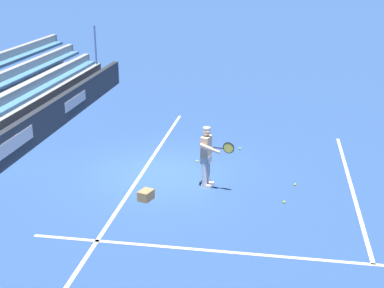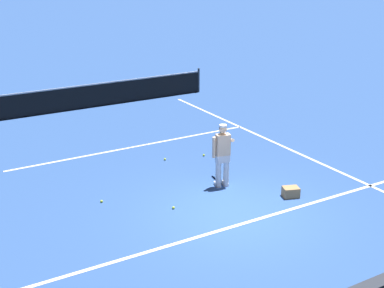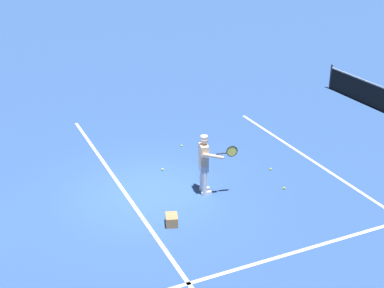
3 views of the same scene
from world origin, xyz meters
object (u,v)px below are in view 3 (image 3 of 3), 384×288
tennis_ball_far_right (182,146)px  tennis_ball_on_baseline (163,169)px  ball_box_cardboard (172,220)px  tennis_ball_far_left (284,188)px  tennis_player (205,164)px  tennis_ball_stray_back (271,169)px

tennis_ball_far_right → tennis_ball_on_baseline: size_ratio=1.00×
ball_box_cardboard → tennis_ball_on_baseline: bearing=162.6°
tennis_ball_far_left → ball_box_cardboard: bearing=-84.0°
tennis_player → tennis_ball_on_baseline: (-1.77, -0.55, -0.86)m
tennis_ball_far_left → tennis_ball_stray_back: 1.22m
ball_box_cardboard → tennis_player: bearing=127.9°
tennis_player → tennis_ball_far_right: bearing=167.9°
ball_box_cardboard → tennis_ball_far_right: bearing=153.5°
ball_box_cardboard → tennis_ball_stray_back: (-1.56, 3.89, -0.10)m
tennis_player → ball_box_cardboard: 1.99m
tennis_ball_far_left → tennis_ball_far_right: size_ratio=1.00×
tennis_player → tennis_ball_far_right: 3.32m
tennis_ball_on_baseline → tennis_ball_stray_back: bearing=65.8°
tennis_ball_far_right → tennis_ball_stray_back: 3.23m
ball_box_cardboard → tennis_ball_stray_back: size_ratio=6.06×
tennis_ball_far_left → tennis_ball_far_right: same height
tennis_player → tennis_ball_stray_back: tennis_player is taller
ball_box_cardboard → tennis_ball_far_left: bearing=96.0°
tennis_ball_far_left → tennis_ball_on_baseline: same height
tennis_player → tennis_ball_far_left: (0.76, 2.14, -0.86)m
tennis_player → tennis_ball_on_baseline: tennis_player is taller
tennis_ball_far_right → tennis_ball_stray_back: bearing=33.0°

